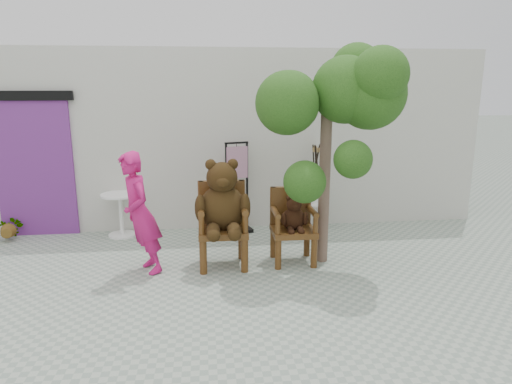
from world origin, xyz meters
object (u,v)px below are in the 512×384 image
(person, at_px, (140,214))
(stool_bucket, at_px, (315,192))
(chair_big, at_px, (222,207))
(tree, at_px, (333,99))
(chair_small, at_px, (293,220))
(cafe_table, at_px, (121,210))
(display_stand, at_px, (237,198))

(person, bearing_deg, stool_bucket, 94.39)
(chair_big, height_order, stool_bucket, chair_big)
(stool_bucket, bearing_deg, tree, -97.12)
(chair_small, xyz_separation_m, person, (-2.03, -0.18, 0.21))
(chair_big, relative_size, chair_small, 1.44)
(stool_bucket, bearing_deg, cafe_table, 179.98)
(person, xyz_separation_m, tree, (2.48, -0.00, 1.43))
(cafe_table, relative_size, display_stand, 0.47)
(chair_small, distance_m, cafe_table, 2.92)
(person, bearing_deg, chair_small, 68.88)
(chair_small, distance_m, display_stand, 1.55)
(chair_big, bearing_deg, tree, -4.77)
(chair_small, distance_m, tree, 1.71)
(chair_small, bearing_deg, stool_bucket, 65.14)
(display_stand, bearing_deg, stool_bucket, -16.09)
(chair_small, xyz_separation_m, cafe_table, (-2.56, 1.40, -0.16))
(chair_big, xyz_separation_m, stool_bucket, (1.62, 1.46, -0.18))
(cafe_table, height_order, tree, tree)
(person, xyz_separation_m, display_stand, (1.36, 1.58, -0.22))
(cafe_table, xyz_separation_m, tree, (3.01, -1.58, 1.80))
(chair_small, xyz_separation_m, stool_bucket, (0.65, 1.40, 0.05))
(display_stand, relative_size, tree, 0.51)
(chair_small, distance_m, stool_bucket, 1.54)
(chair_big, distance_m, display_stand, 1.51)
(chair_small, xyz_separation_m, tree, (0.45, -0.18, 1.64))
(stool_bucket, bearing_deg, chair_big, -137.91)
(stool_bucket, bearing_deg, chair_small, -114.86)
(person, distance_m, display_stand, 2.09)
(display_stand, height_order, tree, tree)
(cafe_table, height_order, stool_bucket, stool_bucket)
(stool_bucket, distance_m, tree, 2.25)
(chair_big, distance_m, tree, 2.01)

